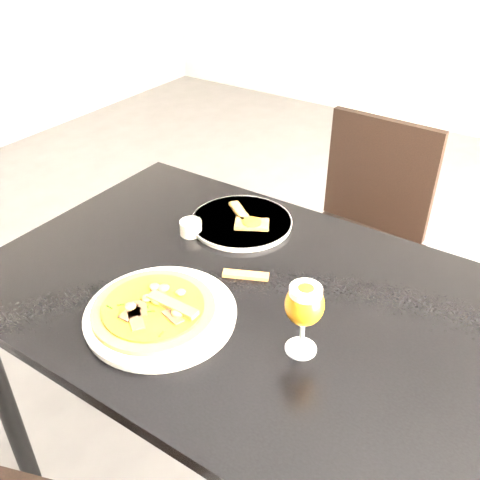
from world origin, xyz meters
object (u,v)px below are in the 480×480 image
Objects in this scene: chair_far at (357,237)px; pizza at (154,308)px; beer_glass at (305,305)px; dining_table at (244,320)px.

chair_far reaches higher than pizza.
chair_far is at bearing 104.16° from beer_glass.
pizza is 1.64× the size of beer_glass.
chair_far is (-0.02, 0.75, -0.18)m from dining_table.
chair_far is 5.59× the size of beer_glass.
chair_far is at bearing 91.04° from dining_table.
beer_glass is at bearing -73.16° from chair_far.
dining_table is at bearing -86.04° from chair_far.
pizza is 0.32m from beer_glass.
pizza reaches higher than dining_table.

